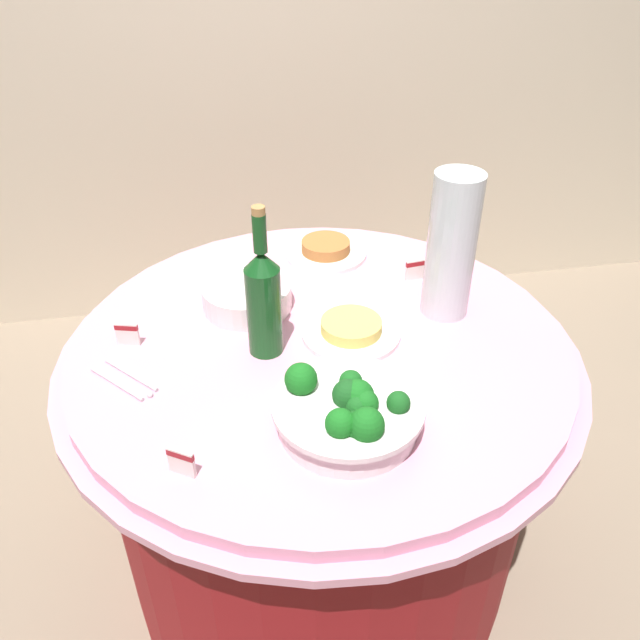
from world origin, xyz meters
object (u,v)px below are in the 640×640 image
at_px(wine_bottle, 264,299).
at_px(decorative_fruit_vase, 451,253).
at_px(serving_tongs, 126,381).
at_px(label_placard_front, 127,333).
at_px(food_plate_peanuts, 326,250).
at_px(label_placard_mid, 415,269).
at_px(broccoli_bowl, 350,411).
at_px(food_plate_noodles, 351,329).
at_px(label_placard_rear, 181,461).
at_px(plate_stack, 247,296).

height_order(wine_bottle, decorative_fruit_vase, decorative_fruit_vase).
height_order(serving_tongs, label_placard_front, label_placard_front).
xyz_separation_m(food_plate_peanuts, label_placard_mid, (0.20, -0.16, 0.01)).
height_order(broccoli_bowl, decorative_fruit_vase, decorative_fruit_vase).
distance_m(decorative_fruit_vase, food_plate_peanuts, 0.41).
xyz_separation_m(wine_bottle, serving_tongs, (-0.29, -0.06, -0.12)).
height_order(broccoli_bowl, food_plate_noodles, broccoli_bowl).
distance_m(broccoli_bowl, wine_bottle, 0.31).
bearing_deg(label_placard_rear, serving_tongs, 112.63).
bearing_deg(plate_stack, label_placard_mid, 6.88).
distance_m(plate_stack, decorative_fruit_vase, 0.48).
distance_m(wine_bottle, food_plate_noodles, 0.22).
bearing_deg(wine_bottle, label_placard_mid, 29.44).
bearing_deg(plate_stack, label_placard_rear, -107.28).
height_order(decorative_fruit_vase, food_plate_peanuts, decorative_fruit_vase).
xyz_separation_m(broccoli_bowl, label_placard_front, (-0.42, 0.34, -0.01)).
height_order(food_plate_peanuts, label_placard_front, label_placard_front).
distance_m(broccoli_bowl, food_plate_noodles, 0.30).
distance_m(broccoli_bowl, label_placard_front, 0.54).
bearing_deg(label_placard_front, decorative_fruit_vase, 0.35).
bearing_deg(label_placard_mid, decorative_fruit_vase, -80.72).
bearing_deg(food_plate_peanuts, wine_bottle, -117.62).
bearing_deg(label_placard_rear, label_placard_front, 105.82).
distance_m(plate_stack, label_placard_front, 0.29).
relative_size(plate_stack, food_plate_noodles, 0.95).
relative_size(plate_stack, food_plate_peanuts, 0.95).
xyz_separation_m(broccoli_bowl, food_plate_noodles, (0.07, 0.29, -0.03)).
distance_m(decorative_fruit_vase, food_plate_noodles, 0.28).
height_order(food_plate_noodles, label_placard_mid, label_placard_mid).
relative_size(serving_tongs, label_placard_mid, 2.69).
distance_m(food_plate_peanuts, label_placard_front, 0.59).
distance_m(plate_stack, food_plate_noodles, 0.27).
bearing_deg(label_placard_mid, plate_stack, -173.12).
height_order(plate_stack, label_placard_rear, plate_stack).
bearing_deg(plate_stack, food_plate_peanuts, 43.27).
bearing_deg(plate_stack, serving_tongs, -138.81).
bearing_deg(label_placard_mid, label_placard_rear, -136.56).
distance_m(serving_tongs, food_plate_peanuts, 0.67).
height_order(decorative_fruit_vase, label_placard_mid, decorative_fruit_vase).
bearing_deg(serving_tongs, label_placard_mid, 22.33).
relative_size(broccoli_bowl, food_plate_peanuts, 1.27).
bearing_deg(serving_tongs, plate_stack, 41.19).
relative_size(serving_tongs, food_plate_peanuts, 0.67).
xyz_separation_m(wine_bottle, decorative_fruit_vase, (0.43, 0.08, 0.02)).
bearing_deg(food_plate_peanuts, label_placard_mid, -39.70).
distance_m(serving_tongs, label_placard_mid, 0.75).
xyz_separation_m(serving_tongs, food_plate_noodles, (0.48, 0.08, 0.01)).
distance_m(wine_bottle, label_placard_mid, 0.47).
height_order(broccoli_bowl, label_placard_rear, broccoli_bowl).
bearing_deg(label_placard_front, label_placard_mid, 12.51).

